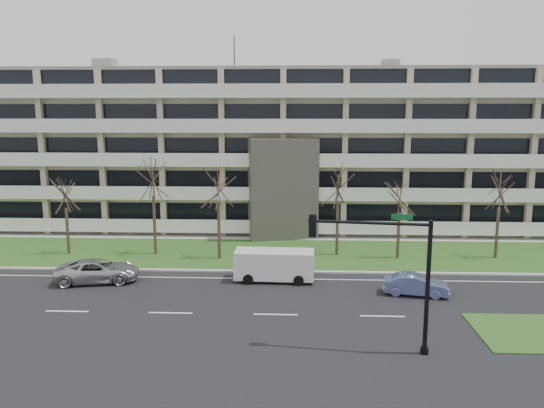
{
  "coord_description": "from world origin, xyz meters",
  "views": [
    {
      "loc": [
        0.97,
        -28.39,
        11.3
      ],
      "look_at": [
        -0.62,
        10.0,
        4.6
      ],
      "focal_mm": 35.0,
      "sensor_mm": 36.0,
      "label": 1
    }
  ],
  "objects_px": {
    "silver_pickup": "(98,271)",
    "traffic_signal": "(387,263)",
    "white_van": "(275,263)",
    "blue_sedan": "(416,285)"
  },
  "relations": [
    {
      "from": "traffic_signal",
      "to": "silver_pickup",
      "type": "bearing_deg",
      "value": 158.07
    },
    {
      "from": "blue_sedan",
      "to": "white_van",
      "type": "bearing_deg",
      "value": 84.25
    },
    {
      "from": "blue_sedan",
      "to": "white_van",
      "type": "height_order",
      "value": "white_van"
    },
    {
      "from": "blue_sedan",
      "to": "white_van",
      "type": "xyz_separation_m",
      "value": [
        -8.86,
        2.55,
        0.58
      ]
    },
    {
      "from": "silver_pickup",
      "to": "white_van",
      "type": "height_order",
      "value": "white_van"
    },
    {
      "from": "blue_sedan",
      "to": "white_van",
      "type": "relative_size",
      "value": 0.74
    },
    {
      "from": "white_van",
      "to": "blue_sedan",
      "type": "bearing_deg",
      "value": -13.9
    },
    {
      "from": "silver_pickup",
      "to": "white_van",
      "type": "relative_size",
      "value": 1.0
    },
    {
      "from": "silver_pickup",
      "to": "blue_sedan",
      "type": "height_order",
      "value": "silver_pickup"
    },
    {
      "from": "silver_pickup",
      "to": "traffic_signal",
      "type": "distance_m",
      "value": 20.36
    }
  ]
}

